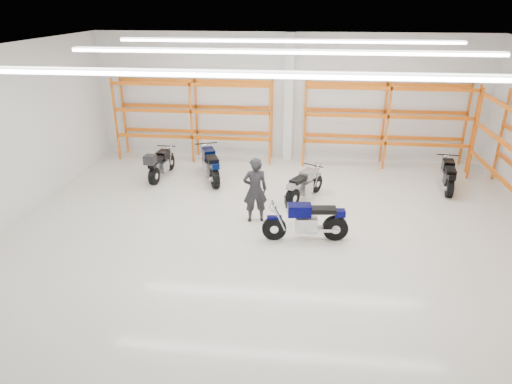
# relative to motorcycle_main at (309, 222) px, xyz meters

# --- Properties ---
(ground) EXTENTS (14.00, 14.00, 0.00)m
(ground) POSITION_rel_motorcycle_main_xyz_m (-0.84, 0.36, -0.49)
(ground) COLOR beige
(ground) RESTS_ON ground
(room_shell) EXTENTS (14.02, 12.02, 4.51)m
(room_shell) POSITION_rel_motorcycle_main_xyz_m (-0.84, 0.38, 2.79)
(room_shell) COLOR white
(room_shell) RESTS_ON ground
(motorcycle_main) EXTENTS (2.12, 0.70, 1.04)m
(motorcycle_main) POSITION_rel_motorcycle_main_xyz_m (0.00, 0.00, 0.00)
(motorcycle_main) COLOR black
(motorcycle_main) RESTS_ON ground
(motorcycle_back_a) EXTENTS (0.65, 2.04, 1.05)m
(motorcycle_back_a) POSITION_rel_motorcycle_main_xyz_m (-4.91, 3.63, 0.01)
(motorcycle_back_a) COLOR black
(motorcycle_back_a) RESTS_ON ground
(motorcycle_back_b) EXTENTS (1.09, 2.13, 1.10)m
(motorcycle_back_b) POSITION_rel_motorcycle_main_xyz_m (-3.23, 3.69, 0.03)
(motorcycle_back_b) COLOR black
(motorcycle_back_b) RESTS_ON ground
(motorcycle_back_c) EXTENTS (1.09, 1.77, 0.96)m
(motorcycle_back_c) POSITION_rel_motorcycle_main_xyz_m (-0.18, 2.39, -0.04)
(motorcycle_back_c) COLOR black
(motorcycle_back_c) RESTS_ON ground
(motorcycle_back_d) EXTENTS (0.69, 1.99, 0.98)m
(motorcycle_back_d) POSITION_rel_motorcycle_main_xyz_m (4.26, 3.74, -0.03)
(motorcycle_back_d) COLOR black
(motorcycle_back_d) RESTS_ON ground
(standing_man) EXTENTS (0.73, 0.57, 1.79)m
(standing_man) POSITION_rel_motorcycle_main_xyz_m (-1.44, 0.90, 0.40)
(standing_man) COLOR black
(standing_man) RESTS_ON ground
(structural_column) EXTENTS (0.32, 0.32, 4.50)m
(structural_column) POSITION_rel_motorcycle_main_xyz_m (-0.84, 6.18, 1.76)
(structural_column) COLOR white
(structural_column) RESTS_ON ground
(pallet_racking_back_left) EXTENTS (5.67, 0.87, 3.00)m
(pallet_racking_back_left) POSITION_rel_motorcycle_main_xyz_m (-4.24, 5.84, 1.30)
(pallet_racking_back_left) COLOR #D55C0A
(pallet_racking_back_left) RESTS_ON ground
(pallet_racking_back_right) EXTENTS (5.67, 0.87, 3.00)m
(pallet_racking_back_right) POSITION_rel_motorcycle_main_xyz_m (2.56, 5.84, 1.30)
(pallet_racking_back_right) COLOR #D55C0A
(pallet_racking_back_right) RESTS_ON ground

